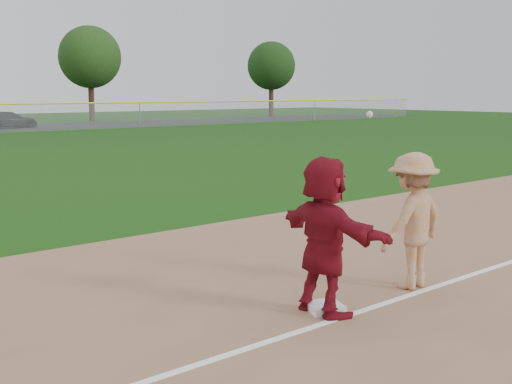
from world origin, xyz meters
TOP-DOWN VIEW (x-y plane):
  - ground at (0.00, 0.00)m, footprint 160.00×160.00m
  - foul_line at (0.00, -0.80)m, footprint 60.00×0.10m
  - first_base at (-0.49, -0.48)m, footprint 0.56×0.56m
  - base_runner at (-0.56, -0.52)m, footprint 0.73×1.92m
  - car_right at (11.40, 45.59)m, footprint 4.71×2.37m
  - first_base_play at (1.21, -0.55)m, footprint 1.45×0.81m
  - tree_3 at (22.00, 52.80)m, footprint 6.00×6.00m
  - tree_4 at (44.00, 51.20)m, footprint 5.60×5.60m

SIDE VIEW (x-z plane):
  - ground at x=0.00m, z-range 0.00..0.00m
  - foul_line at x=0.00m, z-range 0.02..0.03m
  - first_base at x=-0.49m, z-range 0.02..0.12m
  - car_right at x=11.40m, z-range 0.01..1.32m
  - first_base_play at x=1.21m, z-range -0.27..2.29m
  - base_runner at x=-0.56m, z-range 0.02..2.06m
  - tree_4 at x=44.00m, z-range 1.51..10.18m
  - tree_3 at x=22.00m, z-range 1.57..10.76m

